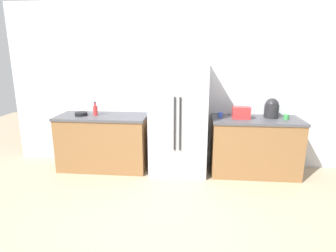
# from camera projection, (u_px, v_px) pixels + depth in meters

# --- Properties ---
(ground_plane) EXTENTS (11.14, 11.14, 0.00)m
(ground_plane) POSITION_uv_depth(u_px,v_px,m) (160.00, 213.00, 3.41)
(ground_plane) COLOR tan
(kitchen_back_panel) EXTENTS (5.57, 0.10, 2.71)m
(kitchen_back_panel) POSITION_uv_depth(u_px,v_px,m) (172.00, 86.00, 4.72)
(kitchen_back_panel) COLOR silver
(kitchen_back_panel) RESTS_ON ground_plane
(counter_left) EXTENTS (1.46, 0.67, 0.90)m
(counter_left) POSITION_uv_depth(u_px,v_px,m) (104.00, 142.00, 4.68)
(counter_left) COLOR olive
(counter_left) RESTS_ON ground_plane
(counter_right) EXTENTS (1.37, 0.67, 0.90)m
(counter_right) POSITION_uv_depth(u_px,v_px,m) (254.00, 146.00, 4.46)
(counter_right) COLOR olive
(counter_right) RESTS_ON ground_plane
(refrigerator) EXTENTS (0.89, 0.71, 1.76)m
(refrigerator) POSITION_uv_depth(u_px,v_px,m) (179.00, 119.00, 4.43)
(refrigerator) COLOR #B2B5BA
(refrigerator) RESTS_ON ground_plane
(toaster) EXTENTS (0.27, 0.15, 0.18)m
(toaster) POSITION_uv_depth(u_px,v_px,m) (241.00, 113.00, 4.32)
(toaster) COLOR red
(toaster) RESTS_ON counter_right
(rice_cooker) EXTENTS (0.22, 0.22, 0.31)m
(rice_cooker) POSITION_uv_depth(u_px,v_px,m) (272.00, 108.00, 4.37)
(rice_cooker) COLOR #262628
(rice_cooker) RESTS_ON counter_right
(bottle_a) EXTENTS (0.07, 0.07, 0.22)m
(bottle_a) POSITION_uv_depth(u_px,v_px,m) (95.00, 110.00, 4.57)
(bottle_a) COLOR red
(bottle_a) RESTS_ON counter_left
(cup_a) EXTENTS (0.08, 0.08, 0.08)m
(cup_a) POSITION_uv_depth(u_px,v_px,m) (220.00, 115.00, 4.40)
(cup_a) COLOR blue
(cup_a) RESTS_ON counter_right
(cup_b) EXTENTS (0.08, 0.08, 0.07)m
(cup_b) POSITION_uv_depth(u_px,v_px,m) (286.00, 117.00, 4.29)
(cup_b) COLOR green
(cup_b) RESTS_ON counter_right
(bowl_a) EXTENTS (0.20, 0.20, 0.05)m
(bowl_a) POSITION_uv_depth(u_px,v_px,m) (81.00, 114.00, 4.55)
(bowl_a) COLOR black
(bowl_a) RESTS_ON counter_left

